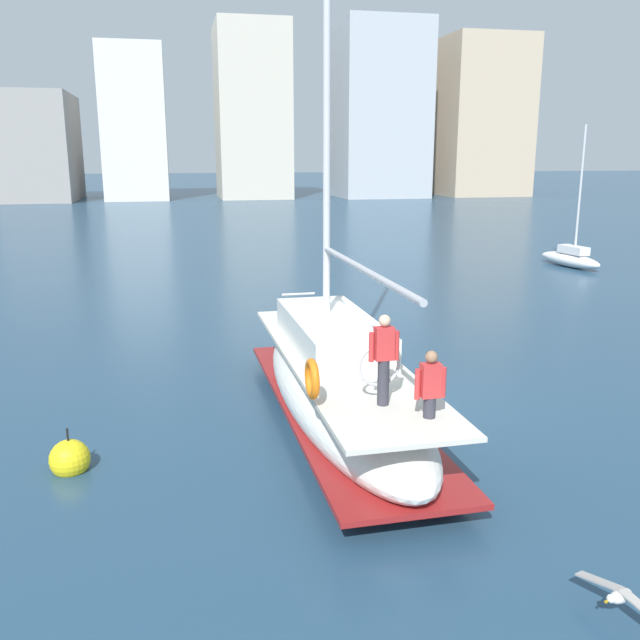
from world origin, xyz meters
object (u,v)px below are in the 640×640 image
(main_sailboat, at_px, (339,381))
(moored_catamaran, at_px, (570,257))
(mooring_buoy, at_px, (70,459))
(seagull, at_px, (620,596))

(main_sailboat, distance_m, moored_catamaran, 24.25)
(main_sailboat, height_order, moored_catamaran, main_sailboat)
(moored_catamaran, xyz_separation_m, mooring_buoy, (-21.80, -19.06, -0.28))
(moored_catamaran, relative_size, seagull, 5.67)
(seagull, height_order, mooring_buoy, mooring_buoy)
(main_sailboat, height_order, mooring_buoy, main_sailboat)
(moored_catamaran, distance_m, mooring_buoy, 28.96)
(moored_catamaran, relative_size, mooring_buoy, 7.27)
(seagull, bearing_deg, mooring_buoy, 141.37)
(seagull, relative_size, mooring_buoy, 1.28)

